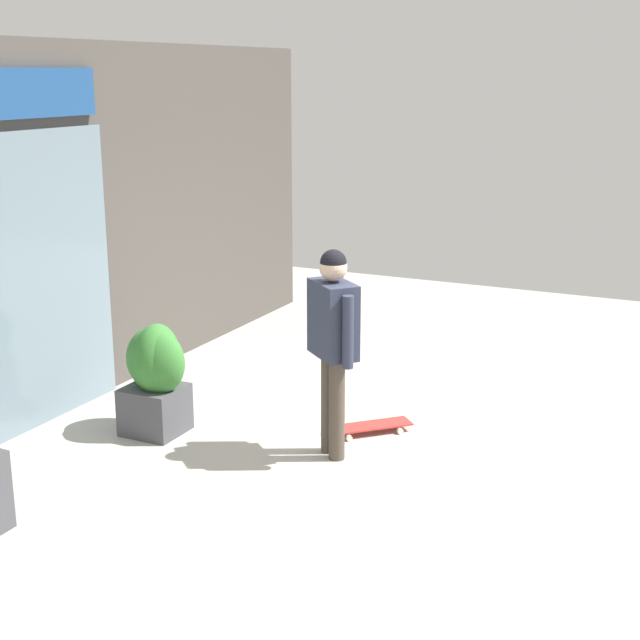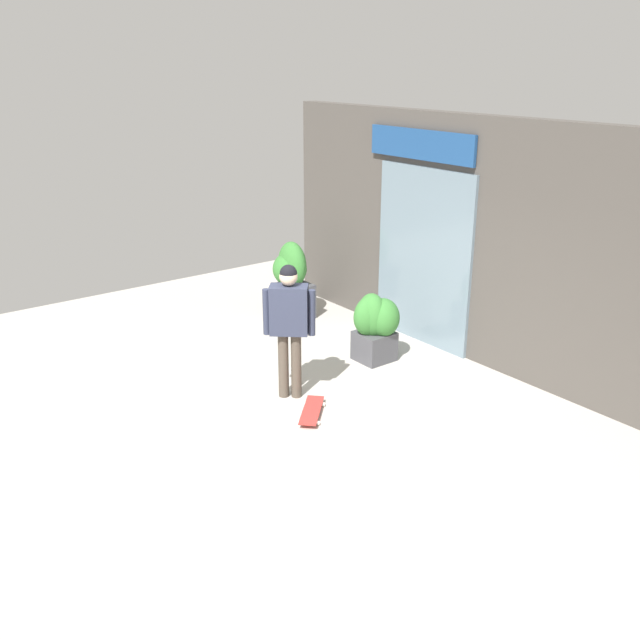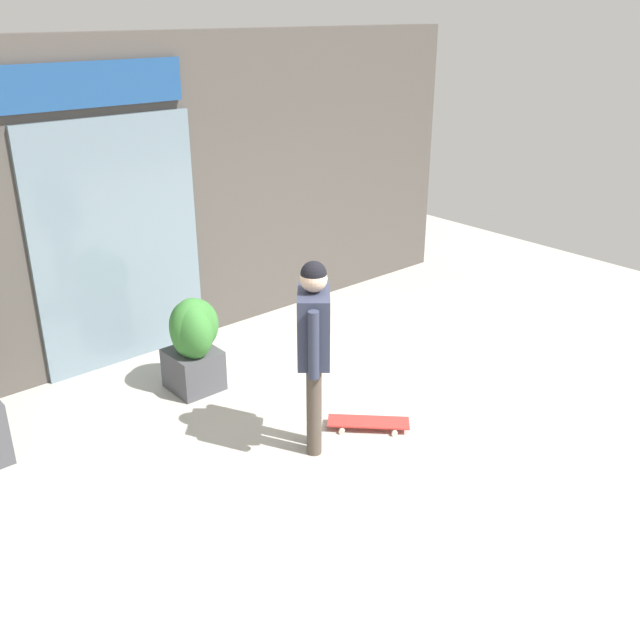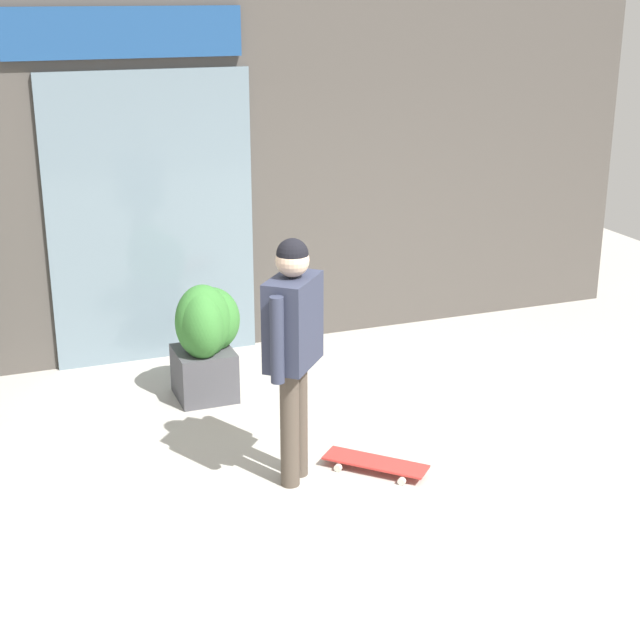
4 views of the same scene
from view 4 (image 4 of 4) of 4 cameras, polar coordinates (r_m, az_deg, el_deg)
name	(u,v)px [view 4 (image 4 of 4)]	position (r m, az deg, el deg)	size (l,w,h in m)	color
ground_plane	(402,502)	(6.52, 4.90, -10.72)	(12.00, 12.00, 0.00)	#B2ADA3
building_facade	(244,169)	(8.93, -4.52, 8.90)	(7.83, 0.31, 3.34)	#4C4742
skateboarder	(293,336)	(6.34, -1.60, -0.93)	(0.50, 0.52, 1.72)	#4C4238
skateboard	(375,463)	(6.87, 3.30, -8.45)	(0.67, 0.67, 0.08)	red
planter_box_left	(205,333)	(7.90, -6.84, -0.79)	(0.56, 0.62, 0.99)	#47474C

